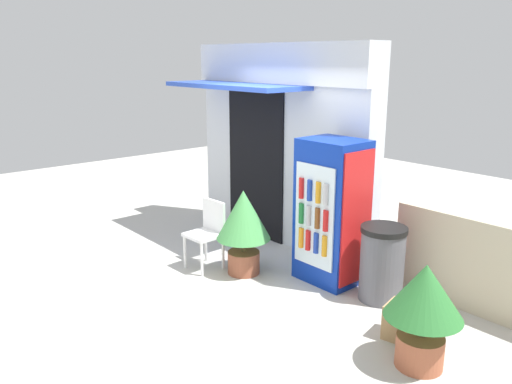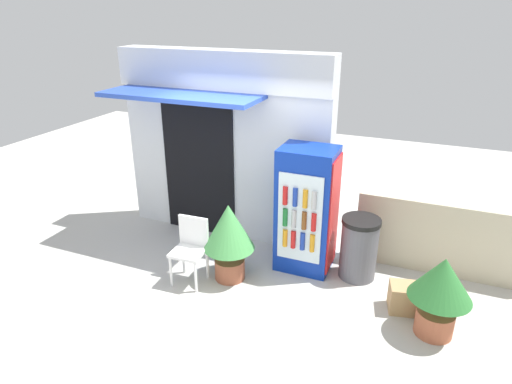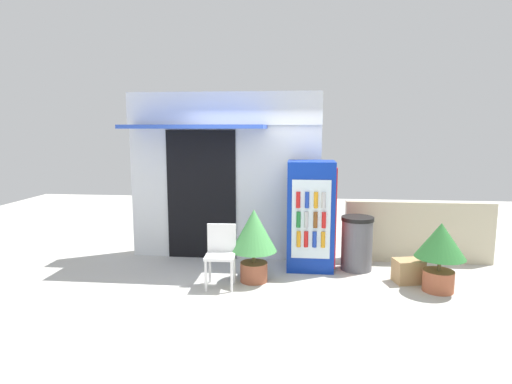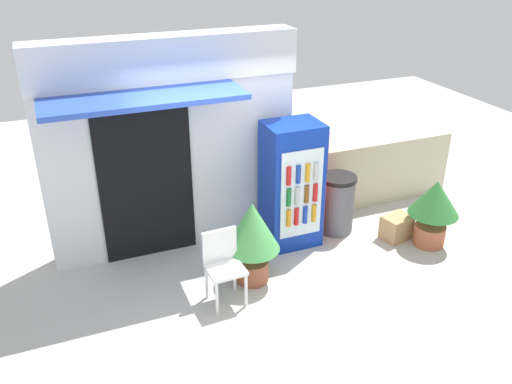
{
  "view_description": "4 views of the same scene",
  "coord_description": "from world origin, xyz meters",
  "px_view_note": "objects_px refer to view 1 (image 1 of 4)",
  "views": [
    {
      "loc": [
        4.53,
        -3.38,
        2.61
      ],
      "look_at": [
        -0.02,
        0.56,
        1.02
      ],
      "focal_mm": 36.18,
      "sensor_mm": 36.0,
      "label": 1
    },
    {
      "loc": [
        2.17,
        -4.11,
        3.35
      ],
      "look_at": [
        0.17,
        0.72,
        1.15
      ],
      "focal_mm": 31.29,
      "sensor_mm": 36.0,
      "label": 2
    },
    {
      "loc": [
        0.57,
        -5.52,
        2.19
      ],
      "look_at": [
        -0.05,
        0.51,
        1.29
      ],
      "focal_mm": 29.97,
      "sensor_mm": 36.0,
      "label": 3
    },
    {
      "loc": [
        -2.07,
        -4.68,
        3.89
      ],
      "look_at": [
        0.05,
        0.59,
        1.09
      ],
      "focal_mm": 37.73,
      "sensor_mm": 36.0,
      "label": 4
    }
  ],
  "objects_px": {
    "potted_plant_curbside": "(424,303)",
    "cardboard_box": "(407,323)",
    "potted_plant_near_shop": "(243,222)",
    "trash_bin": "(382,263)",
    "drink_cooler": "(332,212)",
    "plastic_chair": "(208,229)"
  },
  "relations": [
    {
      "from": "potted_plant_curbside",
      "to": "cardboard_box",
      "type": "height_order",
      "value": "potted_plant_curbside"
    },
    {
      "from": "potted_plant_near_shop",
      "to": "trash_bin",
      "type": "distance_m",
      "value": 1.71
    },
    {
      "from": "drink_cooler",
      "to": "cardboard_box",
      "type": "height_order",
      "value": "drink_cooler"
    },
    {
      "from": "potted_plant_curbside",
      "to": "trash_bin",
      "type": "height_order",
      "value": "potted_plant_curbside"
    },
    {
      "from": "drink_cooler",
      "to": "potted_plant_near_shop",
      "type": "relative_size",
      "value": 1.61
    },
    {
      "from": "plastic_chair",
      "to": "potted_plant_curbside",
      "type": "bearing_deg",
      "value": 1.76
    },
    {
      "from": "drink_cooler",
      "to": "trash_bin",
      "type": "height_order",
      "value": "drink_cooler"
    },
    {
      "from": "drink_cooler",
      "to": "potted_plant_curbside",
      "type": "bearing_deg",
      "value": -24.49
    },
    {
      "from": "trash_bin",
      "to": "cardboard_box",
      "type": "bearing_deg",
      "value": -37.22
    },
    {
      "from": "drink_cooler",
      "to": "cardboard_box",
      "type": "relative_size",
      "value": 4.36
    },
    {
      "from": "plastic_chair",
      "to": "trash_bin",
      "type": "bearing_deg",
      "value": 24.39
    },
    {
      "from": "trash_bin",
      "to": "cardboard_box",
      "type": "height_order",
      "value": "trash_bin"
    },
    {
      "from": "drink_cooler",
      "to": "cardboard_box",
      "type": "distance_m",
      "value": 1.62
    },
    {
      "from": "drink_cooler",
      "to": "potted_plant_near_shop",
      "type": "bearing_deg",
      "value": -141.53
    },
    {
      "from": "trash_bin",
      "to": "cardboard_box",
      "type": "relative_size",
      "value": 2.16
    },
    {
      "from": "drink_cooler",
      "to": "potted_plant_near_shop",
      "type": "height_order",
      "value": "drink_cooler"
    },
    {
      "from": "potted_plant_near_shop",
      "to": "cardboard_box",
      "type": "xyz_separation_m",
      "value": [
        2.21,
        0.18,
        -0.5
      ]
    },
    {
      "from": "trash_bin",
      "to": "cardboard_box",
      "type": "distance_m",
      "value": 0.88
    },
    {
      "from": "trash_bin",
      "to": "cardboard_box",
      "type": "xyz_separation_m",
      "value": [
        0.67,
        -0.51,
        -0.26
      ]
    },
    {
      "from": "trash_bin",
      "to": "plastic_chair",
      "type": "bearing_deg",
      "value": -155.61
    },
    {
      "from": "potted_plant_curbside",
      "to": "cardboard_box",
      "type": "xyz_separation_m",
      "value": [
        -0.32,
        0.3,
        -0.43
      ]
    },
    {
      "from": "plastic_chair",
      "to": "cardboard_box",
      "type": "xyz_separation_m",
      "value": [
        2.65,
        0.39,
        -0.34
      ]
    }
  ]
}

